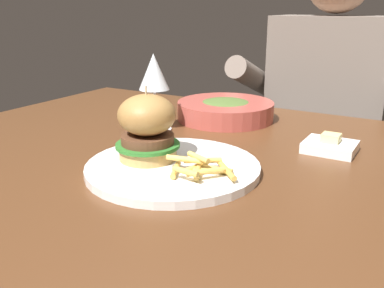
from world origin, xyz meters
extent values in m
cube|color=#56331C|center=(0.00, 0.00, 0.72)|extent=(1.20, 0.91, 0.04)
cylinder|color=#56331C|center=(-0.54, 0.39, 0.35)|extent=(0.06, 0.06, 0.70)
cylinder|color=white|center=(0.03, -0.09, 0.75)|extent=(0.30, 0.30, 0.01)
cylinder|color=tan|center=(-0.03, -0.09, 0.77)|extent=(0.10, 0.10, 0.02)
cylinder|color=#2D7028|center=(-0.03, -0.09, 0.78)|extent=(0.11, 0.11, 0.01)
cylinder|color=brown|center=(-0.03, -0.09, 0.79)|extent=(0.09, 0.09, 0.02)
ellipsoid|color=#A97A41|center=(-0.03, -0.09, 0.83)|extent=(0.10, 0.10, 0.07)
cylinder|color=#CCB78C|center=(-0.03, -0.09, 0.86)|extent=(0.00, 0.00, 0.05)
cylinder|color=#E0B251|center=(0.11, -0.09, 0.76)|extent=(0.05, 0.02, 0.01)
cylinder|color=#E0B251|center=(0.05, -0.13, 0.76)|extent=(0.03, 0.06, 0.01)
cylinder|color=#EABC5B|center=(0.08, -0.10, 0.76)|extent=(0.02, 0.05, 0.01)
cylinder|color=gold|center=(0.13, -0.09, 0.76)|extent=(0.06, 0.06, 0.01)
cylinder|color=#E0B251|center=(0.08, -0.09, 0.77)|extent=(0.06, 0.04, 0.01)
cylinder|color=#E0B251|center=(0.11, -0.12, 0.77)|extent=(0.05, 0.05, 0.01)
cylinder|color=#E0B251|center=(0.09, -0.15, 0.77)|extent=(0.05, 0.01, 0.01)
cylinder|color=#E0B251|center=(0.10, -0.10, 0.76)|extent=(0.07, 0.03, 0.01)
cylinder|color=#E0B251|center=(0.09, -0.11, 0.76)|extent=(0.04, 0.07, 0.01)
cylinder|color=#EABC5B|center=(0.06, -0.11, 0.77)|extent=(0.06, 0.02, 0.01)
cylinder|color=#EABC5B|center=(0.08, -0.10, 0.78)|extent=(0.05, 0.03, 0.01)
cylinder|color=silver|center=(-0.15, 0.10, 0.74)|extent=(0.07, 0.07, 0.00)
cylinder|color=silver|center=(-0.15, 0.10, 0.79)|extent=(0.01, 0.01, 0.09)
cone|color=silver|center=(-0.15, 0.10, 0.87)|extent=(0.07, 0.07, 0.08)
cube|color=white|center=(0.23, 0.15, 0.75)|extent=(0.10, 0.08, 0.02)
cube|color=#F4E58C|center=(0.23, 0.15, 0.77)|extent=(0.03, 0.03, 0.02)
cylinder|color=#B24C42|center=(-0.05, 0.27, 0.76)|extent=(0.24, 0.24, 0.04)
ellipsoid|color=#4C662D|center=(-0.05, 0.27, 0.78)|extent=(0.13, 0.13, 0.02)
cube|color=#282833|center=(0.09, 0.73, 0.23)|extent=(0.30, 0.22, 0.46)
cube|color=#72665B|center=(0.09, 0.73, 0.72)|extent=(0.36, 0.20, 0.52)
cylinder|color=#72665B|center=(-0.13, 0.65, 0.78)|extent=(0.07, 0.34, 0.18)
camera|label=1|loc=(0.40, -0.66, 1.01)|focal=40.00mm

